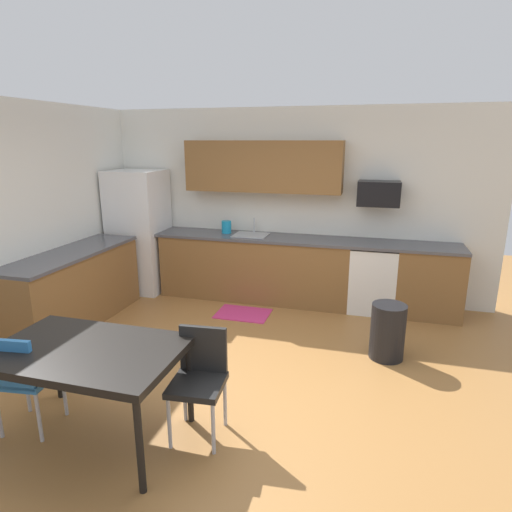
# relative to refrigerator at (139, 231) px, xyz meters

# --- Properties ---
(ground_plane) EXTENTS (12.00, 12.00, 0.00)m
(ground_plane) POSITION_rel_refrigerator_xyz_m (2.18, -2.22, -0.91)
(ground_plane) COLOR #9E6B38
(wall_back) EXTENTS (5.80, 0.10, 2.70)m
(wall_back) POSITION_rel_refrigerator_xyz_m (2.18, 0.43, 0.44)
(wall_back) COLOR silver
(wall_back) RESTS_ON ground
(cabinet_run_back) EXTENTS (2.73, 0.60, 0.90)m
(cabinet_run_back) POSITION_rel_refrigerator_xyz_m (1.79, 0.08, -0.46)
(cabinet_run_back) COLOR brown
(cabinet_run_back) RESTS_ON ground
(cabinet_run_back_right) EXTENTS (0.82, 0.60, 0.90)m
(cabinet_run_back_right) POSITION_rel_refrigerator_xyz_m (4.17, 0.08, -0.46)
(cabinet_run_back_right) COLOR brown
(cabinet_run_back_right) RESTS_ON ground
(cabinet_run_left) EXTENTS (0.60, 2.00, 0.90)m
(cabinet_run_left) POSITION_rel_refrigerator_xyz_m (-0.12, -1.42, -0.46)
(cabinet_run_left) COLOR brown
(cabinet_run_left) RESTS_ON ground
(countertop_back) EXTENTS (4.80, 0.64, 0.04)m
(countertop_back) POSITION_rel_refrigerator_xyz_m (2.18, 0.08, 0.01)
(countertop_back) COLOR #4C4C51
(countertop_back) RESTS_ON cabinet_run_back
(countertop_left) EXTENTS (0.64, 2.00, 0.04)m
(countertop_left) POSITION_rel_refrigerator_xyz_m (-0.12, -1.42, 0.01)
(countertop_left) COLOR #4C4C51
(countertop_left) RESTS_ON cabinet_run_left
(upper_cabinets_back) EXTENTS (2.20, 0.34, 0.70)m
(upper_cabinets_back) POSITION_rel_refrigerator_xyz_m (1.88, 0.21, 0.99)
(upper_cabinets_back) COLOR brown
(refrigerator) EXTENTS (0.76, 0.70, 1.83)m
(refrigerator) POSITION_rel_refrigerator_xyz_m (0.00, 0.00, 0.00)
(refrigerator) COLOR white
(refrigerator) RESTS_ON ground
(oven_range) EXTENTS (0.60, 0.60, 0.91)m
(oven_range) POSITION_rel_refrigerator_xyz_m (3.46, 0.08, -0.46)
(oven_range) COLOR white
(oven_range) RESTS_ON ground
(microwave) EXTENTS (0.54, 0.36, 0.32)m
(microwave) POSITION_rel_refrigerator_xyz_m (3.46, 0.18, 0.67)
(microwave) COLOR black
(sink_basin) EXTENTS (0.48, 0.40, 0.14)m
(sink_basin) POSITION_rel_refrigerator_xyz_m (1.74, 0.08, -0.03)
(sink_basin) COLOR #A5A8AD
(sink_basin) RESTS_ON countertop_back
(sink_faucet) EXTENTS (0.02, 0.02, 0.24)m
(sink_faucet) POSITION_rel_refrigerator_xyz_m (1.74, 0.26, 0.13)
(sink_faucet) COLOR #B2B5BA
(sink_faucet) RESTS_ON countertop_back
(dining_table) EXTENTS (1.40, 0.90, 0.76)m
(dining_table) POSITION_rel_refrigerator_xyz_m (1.44, -3.25, -0.21)
(dining_table) COLOR black
(dining_table) RESTS_ON ground
(chair_near_table) EXTENTS (0.43, 0.43, 0.85)m
(chair_near_table) POSITION_rel_refrigerator_xyz_m (2.21, -2.95, -0.41)
(chair_near_table) COLOR black
(chair_near_table) RESTS_ON ground
(chair_far_side) EXTENTS (0.45, 0.45, 0.85)m
(chair_far_side) POSITION_rel_refrigerator_xyz_m (0.89, -3.33, -0.41)
(chair_far_side) COLOR #2D72B7
(chair_far_side) RESTS_ON ground
(trash_bin) EXTENTS (0.36, 0.36, 0.60)m
(trash_bin) POSITION_rel_refrigerator_xyz_m (3.65, -1.30, -0.61)
(trash_bin) COLOR black
(trash_bin) RESTS_ON ground
(floor_mat) EXTENTS (0.70, 0.50, 0.01)m
(floor_mat) POSITION_rel_refrigerator_xyz_m (1.82, -0.57, -0.91)
(floor_mat) COLOR #CC3372
(floor_mat) RESTS_ON ground
(kettle) EXTENTS (0.14, 0.14, 0.20)m
(kettle) POSITION_rel_refrigerator_xyz_m (1.36, 0.13, 0.11)
(kettle) COLOR #198CBF
(kettle) RESTS_ON countertop_back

